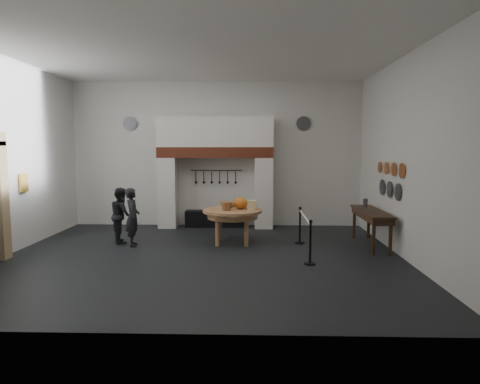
{
  "coord_description": "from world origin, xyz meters",
  "views": [
    {
      "loc": [
        1.14,
        -9.42,
        2.47
      ],
      "look_at": [
        0.82,
        1.24,
        1.35
      ],
      "focal_mm": 32.0,
      "sensor_mm": 36.0,
      "label": 1
    }
  ],
  "objects_px": {
    "visitor_near": "(133,217)",
    "barrier_post_near": "(310,243)",
    "iron_range": "(216,219)",
    "side_table": "(371,212)",
    "visitor_far": "(122,215)",
    "barrier_post_far": "(300,226)",
    "work_table": "(232,211)"
  },
  "relations": [
    {
      "from": "visitor_far",
      "to": "barrier_post_near",
      "type": "xyz_separation_m",
      "value": [
        4.62,
        -1.99,
        -0.27
      ]
    },
    {
      "from": "work_table",
      "to": "visitor_near",
      "type": "bearing_deg",
      "value": -171.2
    },
    {
      "from": "visitor_near",
      "to": "side_table",
      "type": "height_order",
      "value": "visitor_near"
    },
    {
      "from": "visitor_near",
      "to": "barrier_post_far",
      "type": "bearing_deg",
      "value": -100.45
    },
    {
      "from": "work_table",
      "to": "barrier_post_far",
      "type": "xyz_separation_m",
      "value": [
        1.74,
        0.03,
        -0.39
      ]
    },
    {
      "from": "side_table",
      "to": "barrier_post_near",
      "type": "relative_size",
      "value": 2.44
    },
    {
      "from": "iron_range",
      "to": "visitor_far",
      "type": "height_order",
      "value": "visitor_far"
    },
    {
      "from": "barrier_post_near",
      "to": "barrier_post_far",
      "type": "height_order",
      "value": "same"
    },
    {
      "from": "barrier_post_near",
      "to": "visitor_far",
      "type": "bearing_deg",
      "value": 156.73
    },
    {
      "from": "visitor_far",
      "to": "side_table",
      "type": "bearing_deg",
      "value": -116.35
    },
    {
      "from": "iron_range",
      "to": "side_table",
      "type": "bearing_deg",
      "value": -31.45
    },
    {
      "from": "iron_range",
      "to": "barrier_post_far",
      "type": "xyz_separation_m",
      "value": [
        2.36,
        -2.25,
        0.2
      ]
    },
    {
      "from": "visitor_far",
      "to": "barrier_post_near",
      "type": "relative_size",
      "value": 1.59
    },
    {
      "from": "barrier_post_far",
      "to": "side_table",
      "type": "bearing_deg",
      "value": -8.39
    },
    {
      "from": "work_table",
      "to": "visitor_far",
      "type": "distance_m",
      "value": 2.89
    },
    {
      "from": "iron_range",
      "to": "side_table",
      "type": "xyz_separation_m",
      "value": [
        4.1,
        -2.51,
        0.62
      ]
    },
    {
      "from": "barrier_post_near",
      "to": "barrier_post_far",
      "type": "distance_m",
      "value": 2.0
    },
    {
      "from": "visitor_far",
      "to": "work_table",
      "type": "bearing_deg",
      "value": -114.45
    },
    {
      "from": "visitor_far",
      "to": "barrier_post_far",
      "type": "distance_m",
      "value": 4.63
    },
    {
      "from": "side_table",
      "to": "barrier_post_near",
      "type": "bearing_deg",
      "value": -135.01
    },
    {
      "from": "side_table",
      "to": "barrier_post_far",
      "type": "xyz_separation_m",
      "value": [
        -1.74,
        0.26,
        -0.42
      ]
    },
    {
      "from": "visitor_near",
      "to": "barrier_post_near",
      "type": "bearing_deg",
      "value": -126.62
    },
    {
      "from": "side_table",
      "to": "barrier_post_near",
      "type": "height_order",
      "value": "same"
    },
    {
      "from": "work_table",
      "to": "visitor_far",
      "type": "xyz_separation_m",
      "value": [
        -2.89,
        0.02,
        -0.12
      ]
    },
    {
      "from": "work_table",
      "to": "visitor_far",
      "type": "height_order",
      "value": "visitor_far"
    },
    {
      "from": "work_table",
      "to": "barrier_post_near",
      "type": "distance_m",
      "value": 2.66
    },
    {
      "from": "barrier_post_far",
      "to": "work_table",
      "type": "bearing_deg",
      "value": -179.11
    },
    {
      "from": "visitor_near",
      "to": "barrier_post_far",
      "type": "distance_m",
      "value": 4.25
    },
    {
      "from": "iron_range",
      "to": "side_table",
      "type": "height_order",
      "value": "side_table"
    },
    {
      "from": "work_table",
      "to": "barrier_post_far",
      "type": "height_order",
      "value": "barrier_post_far"
    },
    {
      "from": "iron_range",
      "to": "visitor_near",
      "type": "xyz_separation_m",
      "value": [
        -1.87,
        -2.66,
        0.48
      ]
    },
    {
      "from": "visitor_far",
      "to": "iron_range",
      "type": "bearing_deg",
      "value": -69.2
    }
  ]
}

